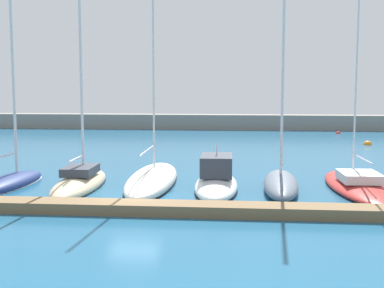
{
  "coord_description": "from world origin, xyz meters",
  "views": [
    {
      "loc": [
        5.18,
        -24.41,
        5.77
      ],
      "look_at": [
        2.59,
        3.42,
        2.61
      ],
      "focal_mm": 47.54,
      "sensor_mm": 36.0,
      "label": 1
    }
  ],
  "objects_px": {
    "motorboat_white_sixth": "(216,181)",
    "sailboat_red_eighth": "(357,184)",
    "mooring_buoy_red": "(338,134)",
    "sailboat_ivory_fifth": "(152,180)",
    "sailboat_navy_third": "(10,181)",
    "mooring_buoy_orange": "(368,145)",
    "sailboat_sand_fourth": "(80,181)",
    "sailboat_slate_seventh": "(281,181)"
  },
  "relations": [
    {
      "from": "sailboat_ivory_fifth",
      "to": "sailboat_slate_seventh",
      "type": "height_order",
      "value": "sailboat_ivory_fifth"
    },
    {
      "from": "motorboat_white_sixth",
      "to": "sailboat_red_eighth",
      "type": "height_order",
      "value": "sailboat_red_eighth"
    },
    {
      "from": "sailboat_navy_third",
      "to": "sailboat_red_eighth",
      "type": "distance_m",
      "value": 19.94
    },
    {
      "from": "sailboat_navy_third",
      "to": "mooring_buoy_red",
      "type": "bearing_deg",
      "value": -32.02
    },
    {
      "from": "mooring_buoy_orange",
      "to": "mooring_buoy_red",
      "type": "xyz_separation_m",
      "value": [
        -0.59,
        12.12,
        0.0
      ]
    },
    {
      "from": "motorboat_white_sixth",
      "to": "sailboat_red_eighth",
      "type": "distance_m",
      "value": 7.93
    },
    {
      "from": "sailboat_navy_third",
      "to": "sailboat_slate_seventh",
      "type": "xyz_separation_m",
      "value": [
        15.63,
        0.17,
        0.22
      ]
    },
    {
      "from": "sailboat_ivory_fifth",
      "to": "mooring_buoy_red",
      "type": "distance_m",
      "value": 38.59
    },
    {
      "from": "sailboat_slate_seventh",
      "to": "mooring_buoy_red",
      "type": "xyz_separation_m",
      "value": [
        9.84,
        35.55,
        -0.52
      ]
    },
    {
      "from": "sailboat_slate_seventh",
      "to": "mooring_buoy_orange",
      "type": "height_order",
      "value": "sailboat_slate_seventh"
    },
    {
      "from": "sailboat_red_eighth",
      "to": "mooring_buoy_red",
      "type": "xyz_separation_m",
      "value": [
        5.54,
        34.84,
        -0.31
      ]
    },
    {
      "from": "sailboat_red_eighth",
      "to": "mooring_buoy_orange",
      "type": "xyz_separation_m",
      "value": [
        6.14,
        22.71,
        -0.31
      ]
    },
    {
      "from": "motorboat_white_sixth",
      "to": "sailboat_red_eighth",
      "type": "bearing_deg",
      "value": -84.62
    },
    {
      "from": "sailboat_red_eighth",
      "to": "mooring_buoy_orange",
      "type": "distance_m",
      "value": 23.53
    },
    {
      "from": "sailboat_ivory_fifth",
      "to": "sailboat_red_eighth",
      "type": "height_order",
      "value": "sailboat_red_eighth"
    },
    {
      "from": "sailboat_red_eighth",
      "to": "mooring_buoy_red",
      "type": "height_order",
      "value": "sailboat_red_eighth"
    },
    {
      "from": "motorboat_white_sixth",
      "to": "sailboat_slate_seventh",
      "type": "height_order",
      "value": "sailboat_slate_seventh"
    },
    {
      "from": "motorboat_white_sixth",
      "to": "mooring_buoy_red",
      "type": "height_order",
      "value": "motorboat_white_sixth"
    },
    {
      "from": "sailboat_ivory_fifth",
      "to": "mooring_buoy_orange",
      "type": "bearing_deg",
      "value": -39.37
    },
    {
      "from": "sailboat_ivory_fifth",
      "to": "mooring_buoy_orange",
      "type": "distance_m",
      "value": 28.64
    },
    {
      "from": "sailboat_ivory_fifth",
      "to": "sailboat_slate_seventh",
      "type": "distance_m",
      "value": 7.51
    },
    {
      "from": "sailboat_navy_third",
      "to": "motorboat_white_sixth",
      "type": "height_order",
      "value": "sailboat_navy_third"
    },
    {
      "from": "motorboat_white_sixth",
      "to": "mooring_buoy_orange",
      "type": "relative_size",
      "value": 9.3
    },
    {
      "from": "sailboat_red_eighth",
      "to": "sailboat_ivory_fifth",
      "type": "bearing_deg",
      "value": 86.43
    },
    {
      "from": "sailboat_slate_seventh",
      "to": "sailboat_red_eighth",
      "type": "relative_size",
      "value": 0.77
    },
    {
      "from": "sailboat_sand_fourth",
      "to": "sailboat_ivory_fifth",
      "type": "relative_size",
      "value": 1.0
    },
    {
      "from": "motorboat_white_sixth",
      "to": "sailboat_red_eighth",
      "type": "xyz_separation_m",
      "value": [
        7.88,
        0.87,
        -0.17
      ]
    },
    {
      "from": "motorboat_white_sixth",
      "to": "sailboat_slate_seventh",
      "type": "relative_size",
      "value": 0.48
    },
    {
      "from": "sailboat_ivory_fifth",
      "to": "mooring_buoy_red",
      "type": "bearing_deg",
      "value": -27.36
    },
    {
      "from": "motorboat_white_sixth",
      "to": "mooring_buoy_red",
      "type": "xyz_separation_m",
      "value": [
        13.43,
        35.71,
        -0.48
      ]
    },
    {
      "from": "sailboat_navy_third",
      "to": "sailboat_sand_fourth",
      "type": "relative_size",
      "value": 0.69
    },
    {
      "from": "sailboat_sand_fourth",
      "to": "mooring_buoy_red",
      "type": "distance_m",
      "value": 41.67
    },
    {
      "from": "motorboat_white_sixth",
      "to": "sailboat_slate_seventh",
      "type": "xyz_separation_m",
      "value": [
        3.59,
        0.16,
        0.04
      ]
    },
    {
      "from": "sailboat_sand_fourth",
      "to": "motorboat_white_sixth",
      "type": "height_order",
      "value": "sailboat_sand_fourth"
    },
    {
      "from": "sailboat_navy_third",
      "to": "sailboat_slate_seventh",
      "type": "distance_m",
      "value": 15.63
    },
    {
      "from": "sailboat_navy_third",
      "to": "sailboat_sand_fourth",
      "type": "bearing_deg",
      "value": -88.19
    },
    {
      "from": "sailboat_navy_third",
      "to": "sailboat_red_eighth",
      "type": "xyz_separation_m",
      "value": [
        19.92,
        0.88,
        0.01
      ]
    },
    {
      "from": "sailboat_ivory_fifth",
      "to": "sailboat_slate_seventh",
      "type": "xyz_separation_m",
      "value": [
        7.43,
        -1.05,
        0.23
      ]
    },
    {
      "from": "motorboat_white_sixth",
      "to": "mooring_buoy_red",
      "type": "distance_m",
      "value": 38.15
    },
    {
      "from": "sailboat_slate_seventh",
      "to": "mooring_buoy_orange",
      "type": "xyz_separation_m",
      "value": [
        10.44,
        23.43,
        -0.52
      ]
    },
    {
      "from": "sailboat_sand_fourth",
      "to": "sailboat_ivory_fifth",
      "type": "xyz_separation_m",
      "value": [
        3.96,
        1.34,
        -0.09
      ]
    },
    {
      "from": "sailboat_navy_third",
      "to": "motorboat_white_sixth",
      "type": "distance_m",
      "value": 12.04
    }
  ]
}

